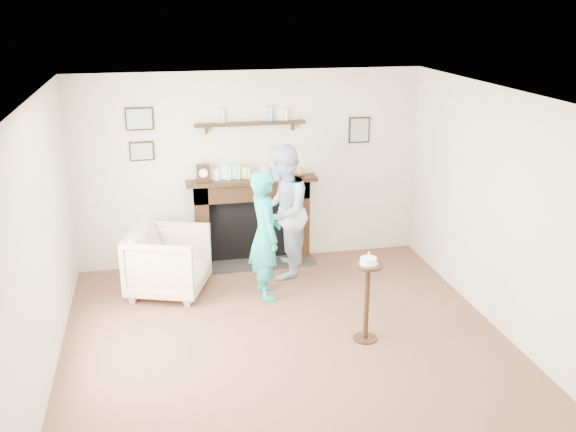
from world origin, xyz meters
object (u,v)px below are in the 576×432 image
(man, at_px, (283,274))
(woman, at_px, (266,295))
(armchair, at_px, (170,292))
(pedestal_table, at_px, (367,287))

(man, height_order, woman, man)
(armchair, distance_m, woman, 1.15)
(pedestal_table, bearing_deg, woman, 123.87)
(pedestal_table, bearing_deg, man, 105.53)
(woman, bearing_deg, armchair, 67.35)
(man, xyz_separation_m, pedestal_table, (0.50, -1.80, 0.59))
(armchair, height_order, woman, woman)
(man, relative_size, pedestal_table, 1.73)
(man, height_order, pedestal_table, pedestal_table)
(armchair, xyz_separation_m, pedestal_table, (1.92, -1.55, 0.59))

